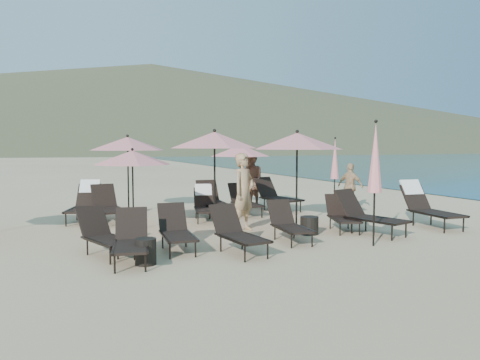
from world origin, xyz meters
name	(u,v)px	position (x,y,z in m)	size (l,w,h in m)	color
ground	(296,241)	(0.00, 0.00, 0.00)	(800.00, 800.00, 0.00)	#D6BA8C
volcanic_headland	(168,108)	(71.37, 302.62, 26.49)	(690.00, 690.00, 55.00)	brown
lounger_0	(104,234)	(-4.04, 0.25, 0.41)	(1.05, 1.63, 0.88)	black
lounger_1	(131,239)	(-3.65, -0.45, 0.42)	(0.89, 1.66, 0.91)	black
lounger_2	(176,230)	(-2.65, 0.17, 0.41)	(0.71, 1.58, 0.88)	black
lounger_3	(289,223)	(-0.15, 0.08, 0.40)	(0.69, 1.52, 0.85)	black
lounger_4	(368,214)	(2.00, 0.10, 0.47)	(1.13, 1.87, 1.01)	black
lounger_5	(427,205)	(4.07, 0.38, 0.56)	(0.82, 1.91, 1.16)	black
lounger_6	(85,202)	(-4.06, 4.68, 0.53)	(1.15, 1.87, 1.10)	black
lounger_7	(108,205)	(-3.50, 4.21, 0.46)	(0.82, 1.78, 0.99)	black
lounger_8	(205,203)	(-0.92, 3.62, 0.46)	(0.92, 1.63, 0.96)	black
lounger_9	(212,199)	(-0.42, 4.45, 0.47)	(0.80, 1.79, 1.00)	black
lounger_10	(245,201)	(0.48, 4.03, 0.43)	(0.67, 1.62, 0.92)	black
lounger_11	(276,195)	(1.83, 4.56, 0.48)	(1.05, 1.90, 1.03)	black
lounger_12	(237,232)	(-1.61, -0.51, 0.42)	(0.76, 1.61, 0.89)	black
lounger_13	(342,214)	(1.68, 0.73, 0.39)	(1.00, 1.56, 0.84)	black
umbrella_open_0	(132,158)	(-3.09, 2.59, 1.80)	(1.89, 1.89, 2.04)	black
umbrella_open_1	(215,140)	(-0.95, 2.67, 2.23)	(2.35, 2.35, 2.52)	black
umbrella_open_2	(297,141)	(0.89, 1.58, 2.20)	(2.31, 2.31, 2.49)	black
umbrella_open_3	(128,144)	(-2.71, 5.65, 2.14)	(2.25, 2.25, 2.43)	black
umbrella_open_4	(240,151)	(0.78, 5.09, 1.92)	(2.02, 2.02, 2.17)	black
umbrella_closed_0	(375,159)	(1.25, -1.04, 1.83)	(0.31, 0.31, 2.63)	black
umbrella_closed_1	(335,159)	(3.59, 3.88, 1.64)	(0.28, 0.28, 2.36)	black
side_table_0	(146,252)	(-3.44, -0.74, 0.23)	(0.38, 0.38, 0.47)	black
side_table_1	(309,225)	(0.67, 0.58, 0.21)	(0.43, 0.43, 0.42)	black
beachgoer_a	(244,192)	(-0.58, 1.58, 0.96)	(0.70, 0.46, 1.91)	#A6815A
beachgoer_b	(252,179)	(1.44, 5.68, 0.93)	(0.90, 0.71, 1.86)	#AB7458
beachgoer_c	(350,186)	(4.12, 3.76, 0.76)	(0.89, 0.37, 1.52)	tan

